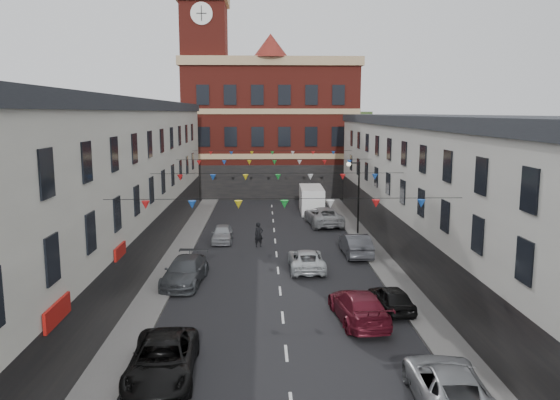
{
  "coord_description": "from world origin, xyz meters",
  "views": [
    {
      "loc": [
        -0.94,
        -29.34,
        9.91
      ],
      "look_at": [
        0.22,
        7.1,
        4.03
      ],
      "focal_mm": 35.0,
      "sensor_mm": 36.0,
      "label": 1
    }
  ],
  "objects": [
    {
      "name": "terrace_left",
      "position": [
        -11.78,
        1.0,
        5.35
      ],
      "size": [
        8.4,
        56.0,
        10.7
      ],
      "color": "beige",
      "rests_on": "ground"
    },
    {
      "name": "car_left_d",
      "position": [
        -5.5,
        1.5,
        0.76
      ],
      "size": [
        2.56,
        5.38,
        1.51
      ],
      "primitive_type": "imported",
      "rotation": [
        0.0,
        0.0,
        -0.09
      ],
      "color": "#3F4247",
      "rests_on": "ground"
    },
    {
      "name": "terrace_right",
      "position": [
        11.78,
        1.0,
        4.85
      ],
      "size": [
        8.4,
        56.0,
        9.7
      ],
      "color": "silver",
      "rests_on": "ground"
    },
    {
      "name": "pedestrian",
      "position": [
        -1.26,
        10.15,
        0.93
      ],
      "size": [
        0.8,
        0.68,
        1.86
      ],
      "primitive_type": "imported",
      "rotation": [
        0.0,
        0.0,
        0.43
      ],
      "color": "black",
      "rests_on": "ground"
    },
    {
      "name": "car_right_c",
      "position": [
        3.61,
        -4.61,
        0.76
      ],
      "size": [
        2.62,
        5.39,
        1.51
      ],
      "primitive_type": "imported",
      "rotation": [
        0.0,
        0.0,
        3.24
      ],
      "color": "maroon",
      "rests_on": "ground"
    },
    {
      "name": "pavement_right",
      "position": [
        6.9,
        2.0,
        0.07
      ],
      "size": [
        1.8,
        64.0,
        0.15
      ],
      "primitive_type": "cube",
      "color": "#605E5B",
      "rests_on": "ground"
    },
    {
      "name": "street_lamp",
      "position": [
        6.55,
        14.0,
        3.9
      ],
      "size": [
        1.1,
        0.36,
        6.0
      ],
      "color": "black",
      "rests_on": "ground"
    },
    {
      "name": "car_right_b",
      "position": [
        5.34,
        -12.24,
        0.73
      ],
      "size": [
        2.73,
        5.38,
        1.46
      ],
      "primitive_type": "imported",
      "rotation": [
        0.0,
        0.0,
        3.08
      ],
      "color": "gray",
      "rests_on": "ground"
    },
    {
      "name": "civic_building",
      "position": [
        0.0,
        37.95,
        8.14
      ],
      "size": [
        20.6,
        13.3,
        18.5
      ],
      "color": "maroon",
      "rests_on": "ground"
    },
    {
      "name": "pavement_left",
      "position": [
        -6.9,
        2.0,
        0.07
      ],
      "size": [
        1.8,
        64.0,
        0.15
      ],
      "primitive_type": "cube",
      "color": "#605E5B",
      "rests_on": "ground"
    },
    {
      "name": "clock_tower",
      "position": [
        -7.5,
        35.0,
        14.93
      ],
      "size": [
        5.6,
        5.6,
        30.0
      ],
      "color": "maroon",
      "rests_on": "ground"
    },
    {
      "name": "car_right_d",
      "position": [
        5.5,
        -3.18,
        0.64
      ],
      "size": [
        2.02,
        3.93,
        1.28
      ],
      "primitive_type": "imported",
      "rotation": [
        0.0,
        0.0,
        3.28
      ],
      "color": "black",
      "rests_on": "ground"
    },
    {
      "name": "car_left_c",
      "position": [
        -4.74,
        -10.0,
        0.73
      ],
      "size": [
        2.66,
        5.38,
        1.47
      ],
      "primitive_type": "imported",
      "rotation": [
        0.0,
        0.0,
        0.04
      ],
      "color": "black",
      "rests_on": "ground"
    },
    {
      "name": "white_van",
      "position": [
        3.92,
        24.37,
        1.27
      ],
      "size": [
        2.33,
        5.78,
        2.54
      ],
      "primitive_type": "cube",
      "rotation": [
        0.0,
        0.0,
        -0.02
      ],
      "color": "white",
      "rests_on": "ground"
    },
    {
      "name": "car_right_e",
      "position": [
        5.5,
        7.48,
        0.79
      ],
      "size": [
        1.8,
        4.82,
        1.57
      ],
      "primitive_type": "imported",
      "rotation": [
        0.0,
        0.0,
        3.17
      ],
      "color": "#414348",
      "rests_on": "ground"
    },
    {
      "name": "car_left_e",
      "position": [
        -4.09,
        11.89,
        0.66
      ],
      "size": [
        1.59,
        3.88,
        1.32
      ],
      "primitive_type": "imported",
      "rotation": [
        0.0,
        0.0,
        0.01
      ],
      "color": "#9A9EA3",
      "rests_on": "ground"
    },
    {
      "name": "distant_hill",
      "position": [
        -4.0,
        62.0,
        5.0
      ],
      "size": [
        40.0,
        14.0,
        10.0
      ],
      "primitive_type": "cube",
      "color": "#2D4620",
      "rests_on": "ground"
    },
    {
      "name": "ground",
      "position": [
        0.0,
        0.0,
        0.0
      ],
      "size": [
        160.0,
        160.0,
        0.0
      ],
      "primitive_type": "plane",
      "color": "black",
      "rests_on": "ground"
    },
    {
      "name": "moving_car",
      "position": [
        1.8,
        4.13,
        0.65
      ],
      "size": [
        2.21,
        4.73,
        1.31
      ],
      "primitive_type": "imported",
      "rotation": [
        0.0,
        0.0,
        3.15
      ],
      "color": "silver",
      "rests_on": "ground"
    },
    {
      "name": "car_right_f",
      "position": [
        4.43,
        17.94,
        0.82
      ],
      "size": [
        3.29,
        6.15,
        1.64
      ],
      "primitive_type": "imported",
      "rotation": [
        0.0,
        0.0,
        3.24
      ],
      "color": "#9B9C9F",
      "rests_on": "ground"
    }
  ]
}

